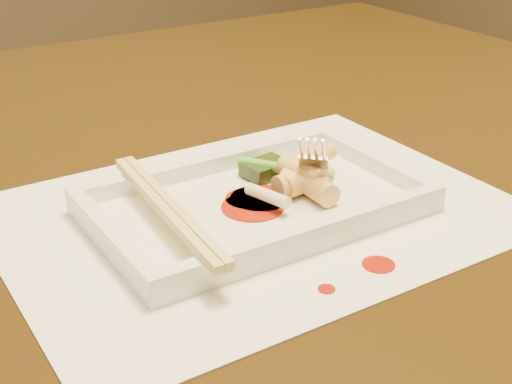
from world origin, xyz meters
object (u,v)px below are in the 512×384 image
plate_base (256,208)px  chopstick_a (162,209)px  placemat (256,213)px  table (106,248)px  fork (316,95)px

plate_base → chopstick_a: bearing=180.0°
placemat → chopstick_a: chopstick_a is taller
table → placemat: bearing=-69.5°
chopstick_a → fork: (0.15, 0.02, 0.06)m
fork → placemat: bearing=-165.6°
table → fork: size_ratio=10.00×
table → placemat: placemat is taller
plate_base → table: bearing=110.5°
plate_base → chopstick_a: chopstick_a is taller
plate_base → fork: bearing=14.4°
chopstick_a → table: bearing=85.4°
table → plate_base: bearing=-69.5°
placemat → plate_base: 0.00m
table → chopstick_a: (-0.01, -0.18, 0.13)m
placemat → chopstick_a: (-0.08, 0.00, 0.03)m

